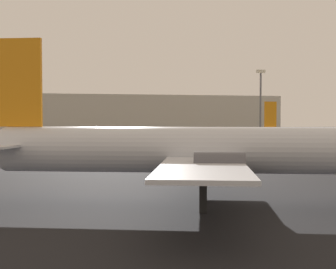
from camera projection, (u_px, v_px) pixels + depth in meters
The scene contains 4 objects.
airplane_at_gate at pixel (220, 150), 29.44m from camera, with size 37.13×24.67×11.68m.
airplane_distant at pixel (313, 133), 89.34m from camera, with size 25.89×23.76×9.58m.
light_mast_right at pixel (261, 101), 113.85m from camera, with size 2.40×0.50×18.95m.
terminal_building at pixel (115, 118), 127.79m from camera, with size 96.04×19.36×12.81m, color beige.
Camera 1 is at (-3.75, -8.57, 6.01)m, focal length 46.29 mm.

